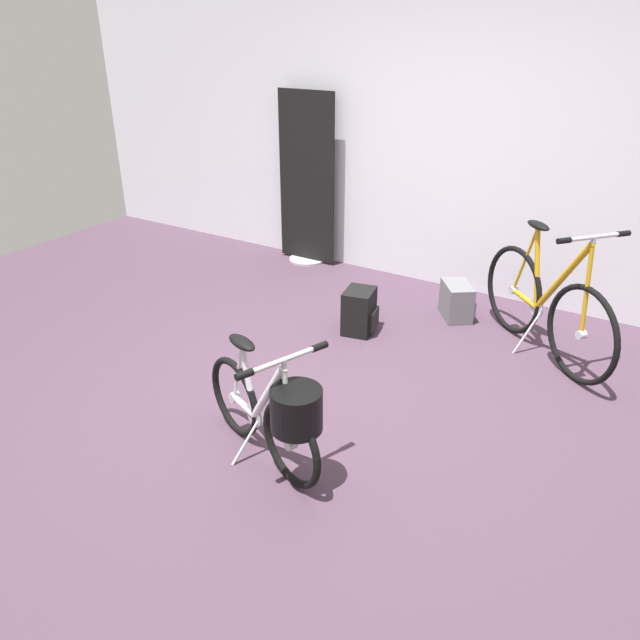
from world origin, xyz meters
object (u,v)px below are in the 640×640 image
Objects in this scene: display_bike_left at (545,305)px; backpack_on_floor at (457,301)px; handbag_on_floor at (360,311)px; floor_banner_stand at (307,189)px; folding_bike_foreground at (274,411)px.

backpack_on_floor is (-0.72, 0.25, -0.23)m from display_bike_left.
backpack_on_floor is 1.10× the size of handbag_on_floor.
backpack_on_floor is at bearing 160.99° from display_bike_left.
floor_banner_stand is 4.71× the size of handbag_on_floor.
display_bike_left is at bearing 17.13° from handbag_on_floor.
folding_bike_foreground is (1.59, -2.77, -0.36)m from floor_banner_stand.
handbag_on_floor is at bearing -162.87° from display_bike_left.
floor_banner_stand reaches higher than folding_bike_foreground.
backpack_on_floor is at bearing 86.11° from folding_bike_foreground.
folding_bike_foreground is 0.87× the size of display_bike_left.
backpack_on_floor is (1.74, -0.47, -0.58)m from floor_banner_stand.
display_bike_left is (0.88, 2.05, 0.01)m from folding_bike_foreground.
backpack_on_floor is 0.84m from handbag_on_floor.
folding_bike_foreground is 1.71m from handbag_on_floor.
backpack_on_floor is (0.16, 2.30, -0.22)m from folding_bike_foreground.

